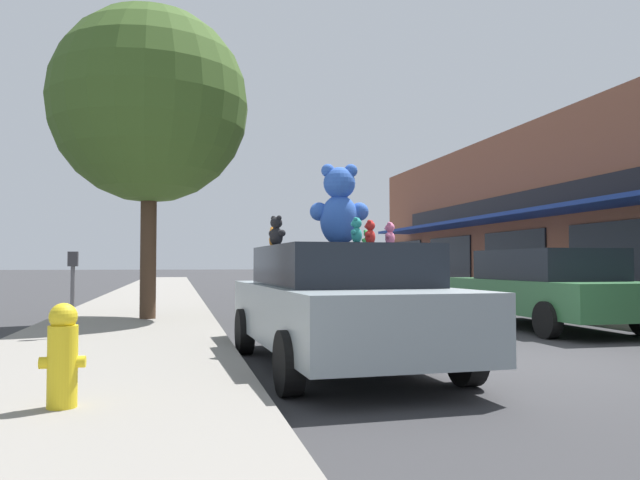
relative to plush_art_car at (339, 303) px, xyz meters
name	(u,v)px	position (x,y,z in m)	size (l,w,h in m)	color
ground_plane	(540,363)	(2.57, -0.25, -0.78)	(260.00, 260.00, 0.00)	#333335
sidewalk_near	(93,373)	(-2.79, -0.25, -0.70)	(3.24, 90.00, 0.17)	gray
plush_art_car	(339,303)	(0.00, 0.00, 0.00)	(2.21, 4.71, 1.48)	#8C999E
teddy_bear_giant	(339,206)	(-0.01, -0.09, 1.17)	(0.74, 0.49, 0.99)	blue
teddy_bear_yellow	(341,236)	(0.08, 0.20, 0.81)	(0.18, 0.11, 0.25)	yellow
teddy_bear_green	(367,239)	(0.60, 0.77, 0.81)	(0.16, 0.17, 0.24)	green
teddy_bear_pink	(390,234)	(0.62, -0.12, 0.83)	(0.18, 0.21, 0.29)	pink
teddy_bear_red	(370,233)	(0.28, -0.40, 0.83)	(0.18, 0.21, 0.29)	red
teddy_bear_teal	(357,231)	(-0.03, -0.87, 0.83)	(0.18, 0.21, 0.28)	teal
teddy_bear_black	(276,231)	(-0.71, 0.36, 0.88)	(0.24, 0.28, 0.38)	black
teddy_bear_purple	(344,239)	(0.39, 1.16, 0.83)	(0.20, 0.18, 0.28)	purple
teddy_bear_orange	(274,237)	(-0.65, 0.95, 0.83)	(0.16, 0.21, 0.28)	orange
teddy_bear_cream	(336,235)	(0.10, 0.49, 0.85)	(0.25, 0.17, 0.33)	beige
parked_car_far_center	(547,287)	(5.09, 3.49, 0.02)	(2.10, 4.77, 1.53)	#336B3D
street_tree	(150,105)	(-2.48, 5.53, 3.66)	(3.94, 3.94, 6.26)	#473323
fire_hydrant	(63,355)	(-2.76, -2.27, -0.22)	(0.33, 0.22, 0.79)	yellow
parking_meter	(73,282)	(-3.43, 2.54, 0.19)	(0.14, 0.10, 1.27)	#4C4C51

